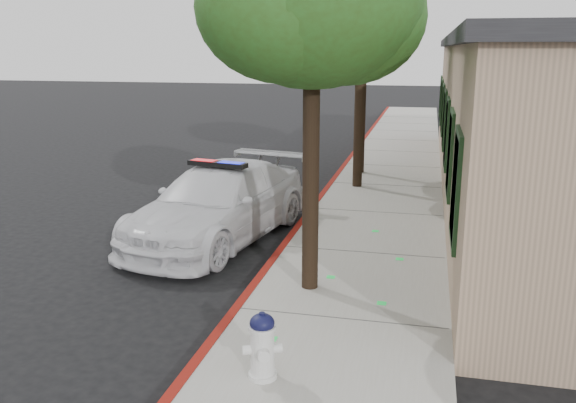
% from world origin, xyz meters
% --- Properties ---
extents(ground, '(120.00, 120.00, 0.00)m').
position_xyz_m(ground, '(0.00, 0.00, 0.00)').
color(ground, black).
rests_on(ground, ground).
extents(sidewalk, '(3.20, 60.00, 0.15)m').
position_xyz_m(sidewalk, '(1.60, 3.00, 0.07)').
color(sidewalk, gray).
rests_on(sidewalk, ground).
extents(red_curb, '(0.14, 60.00, 0.16)m').
position_xyz_m(red_curb, '(0.06, 3.00, 0.08)').
color(red_curb, maroon).
rests_on(red_curb, ground).
extents(police_car, '(3.18, 5.69, 1.68)m').
position_xyz_m(police_car, '(-1.48, 3.62, 0.78)').
color(police_car, silver).
rests_on(police_car, ground).
extents(fire_hydrant, '(0.48, 0.41, 0.83)m').
position_xyz_m(fire_hydrant, '(0.98, -1.82, 0.57)').
color(fire_hydrant, silver).
rests_on(fire_hydrant, sidewalk).
extents(street_tree_near, '(3.27, 3.26, 5.93)m').
position_xyz_m(street_tree_near, '(0.99, 1.06, 4.57)').
color(street_tree_near, black).
rests_on(street_tree_near, sidewalk).
extents(street_tree_mid, '(3.24, 3.22, 6.04)m').
position_xyz_m(street_tree_mid, '(0.86, 8.74, 4.71)').
color(street_tree_mid, black).
rests_on(street_tree_mid, sidewalk).
extents(street_tree_far, '(3.02, 3.06, 5.62)m').
position_xyz_m(street_tree_far, '(0.74, 10.65, 4.37)').
color(street_tree_far, black).
rests_on(street_tree_far, sidewalk).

